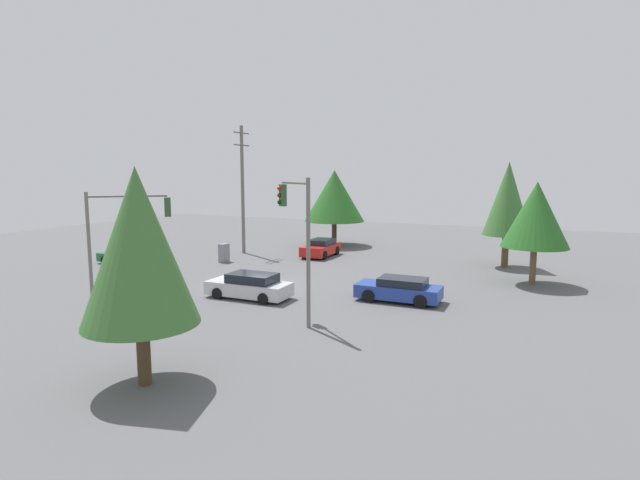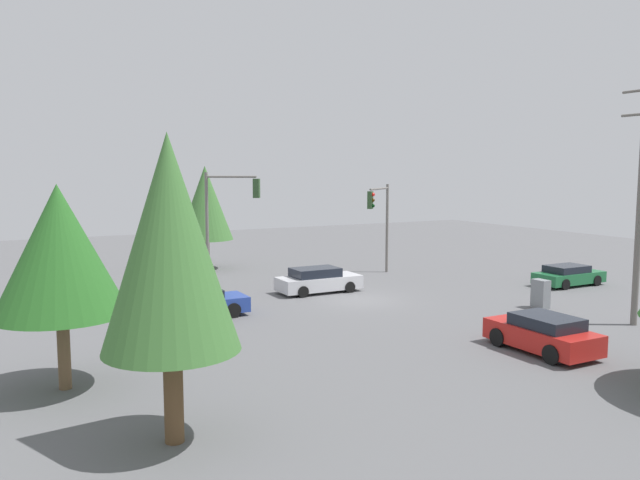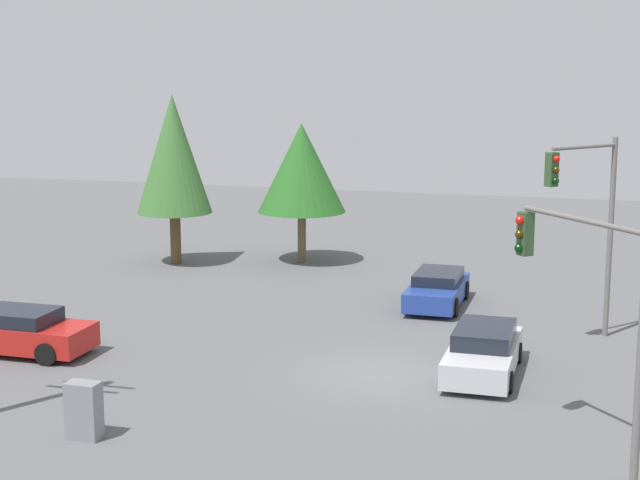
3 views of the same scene
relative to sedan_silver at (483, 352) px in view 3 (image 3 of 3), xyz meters
name	(u,v)px [view 3 (image 3 of 3)]	position (x,y,z in m)	size (l,w,h in m)	color
ground_plane	(382,374)	(-2.82, -0.89, -0.67)	(80.00, 80.00, 0.00)	#5B5B5E
sedan_silver	(483,352)	(0.00, 0.00, 0.00)	(2.00, 4.66, 1.39)	silver
sedan_blue	(437,289)	(-2.65, 7.69, -0.03)	(1.96, 4.47, 1.29)	#233D93
sedan_red	(24,332)	(-14.08, -1.98, 0.02)	(4.19, 2.04, 1.41)	red
traffic_signal_main	(589,206)	(2.72, 4.31, 3.81)	(2.16, 2.54, 6.64)	slate
traffic_signal_cross	(588,292)	(2.92, -6.04, 3.38)	(2.99, 3.36, 5.85)	slate
electrical_cabinet	(84,410)	(-8.69, -7.74, 0.04)	(0.81, 0.51, 1.41)	gray
tree_right	(173,155)	(-15.33, 12.14, 4.27)	(3.37, 3.37, 7.62)	brown
tree_left	(302,168)	(-9.96, 14.11, 3.63)	(3.99, 3.99, 6.32)	brown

